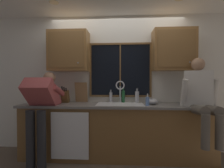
% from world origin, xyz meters
% --- Properties ---
extents(back_wall, '(5.59, 0.12, 2.55)m').
position_xyz_m(back_wall, '(0.00, 0.06, 1.27)').
color(back_wall, silver).
rests_on(back_wall, floor).
extents(ceiling_downlight_left, '(0.14, 0.14, 0.01)m').
position_xyz_m(ceiling_downlight_left, '(-0.96, -0.60, 2.54)').
color(ceiling_downlight_left, '#FFEAB2').
extents(window_glass, '(1.10, 0.02, 0.95)m').
position_xyz_m(window_glass, '(0.07, -0.01, 1.52)').
color(window_glass, black).
extents(window_frame_top, '(1.17, 0.02, 0.04)m').
position_xyz_m(window_frame_top, '(0.07, -0.02, 2.02)').
color(window_frame_top, brown).
extents(window_frame_bottom, '(1.17, 0.02, 0.04)m').
position_xyz_m(window_frame_bottom, '(0.07, -0.02, 1.03)').
color(window_frame_bottom, brown).
extents(window_frame_left, '(0.04, 0.02, 0.95)m').
position_xyz_m(window_frame_left, '(-0.50, -0.02, 1.52)').
color(window_frame_left, brown).
extents(window_frame_right, '(0.03, 0.02, 0.95)m').
position_xyz_m(window_frame_right, '(0.64, -0.02, 1.52)').
color(window_frame_right, brown).
extents(window_mullion_center, '(0.02, 0.02, 0.95)m').
position_xyz_m(window_mullion_center, '(0.07, -0.02, 1.52)').
color(window_mullion_center, brown).
extents(lower_cabinet_run, '(3.19, 0.58, 0.88)m').
position_xyz_m(lower_cabinet_run, '(0.00, -0.29, 0.44)').
color(lower_cabinet_run, brown).
rests_on(lower_cabinet_run, floor).
extents(countertop, '(3.25, 0.62, 0.04)m').
position_xyz_m(countertop, '(0.00, -0.31, 0.90)').
color(countertop, slate).
rests_on(countertop, lower_cabinet_run).
extents(dishwasher_front, '(0.60, 0.02, 0.74)m').
position_xyz_m(dishwasher_front, '(-0.71, -0.61, 0.46)').
color(dishwasher_front, white).
extents(upper_cabinet_left, '(0.71, 0.36, 0.72)m').
position_xyz_m(upper_cabinet_left, '(-0.86, -0.17, 1.86)').
color(upper_cabinet_left, olive).
extents(upper_cabinet_right, '(0.71, 0.36, 0.72)m').
position_xyz_m(upper_cabinet_right, '(1.01, -0.17, 1.86)').
color(upper_cabinet_right, olive).
extents(sink, '(0.80, 0.46, 0.21)m').
position_xyz_m(sink, '(0.07, -0.30, 0.82)').
color(sink, silver).
rests_on(sink, lower_cabinet_run).
extents(faucet, '(0.18, 0.09, 0.40)m').
position_xyz_m(faucet, '(0.08, -0.12, 1.17)').
color(faucet, silver).
rests_on(faucet, countertop).
extents(person_standing, '(0.53, 0.72, 1.48)m').
position_xyz_m(person_standing, '(-1.18, -0.58, 0.93)').
color(person_standing, '#262628').
rests_on(person_standing, floor).
extents(person_sitting_on_counter, '(0.54, 0.65, 1.26)m').
position_xyz_m(person_sitting_on_counter, '(1.29, -0.57, 1.10)').
color(person_sitting_on_counter, '#595147').
rests_on(person_sitting_on_counter, countertop).
extents(knife_block, '(0.12, 0.18, 0.32)m').
position_xyz_m(knife_block, '(-0.93, -0.18, 1.03)').
color(knife_block, brown).
rests_on(knife_block, countertop).
extents(cutting_board, '(0.23, 0.10, 0.37)m').
position_xyz_m(cutting_board, '(-0.66, -0.09, 1.10)').
color(cutting_board, '#997047').
rests_on(cutting_board, countertop).
extents(mixing_bowl, '(0.20, 0.20, 0.10)m').
position_xyz_m(mixing_bowl, '(0.62, -0.27, 0.97)').
color(mixing_bowl, '#B7B7BC').
rests_on(mixing_bowl, countertop).
extents(soap_dispenser, '(0.06, 0.07, 0.20)m').
position_xyz_m(soap_dispenser, '(0.52, -0.45, 1.00)').
color(soap_dispenser, '#668CCC').
rests_on(soap_dispenser, countertop).
extents(bottle_green_glass, '(0.06, 0.06, 0.24)m').
position_xyz_m(bottle_green_glass, '(-0.10, -0.06, 1.02)').
color(bottle_green_glass, '#B7B7BC').
rests_on(bottle_green_glass, countertop).
extents(bottle_tall_clear, '(0.06, 0.06, 0.28)m').
position_xyz_m(bottle_tall_clear, '(0.13, -0.08, 1.03)').
color(bottle_tall_clear, '#1E592D').
rests_on(bottle_tall_clear, countertop).
extents(bottle_amber_small, '(0.07, 0.07, 0.27)m').
position_xyz_m(bottle_amber_small, '(0.38, -0.11, 1.03)').
color(bottle_amber_small, '#B7B7BC').
rests_on(bottle_amber_small, countertop).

